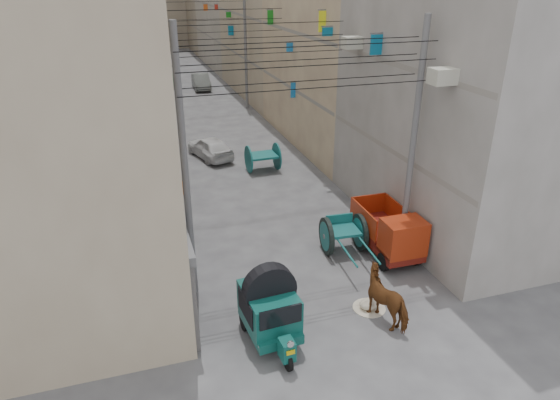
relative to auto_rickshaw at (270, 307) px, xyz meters
name	(u,v)px	position (x,y,z in m)	size (l,w,h in m)	color
building_row_left	(69,12)	(-6.01, 30.91, 5.44)	(8.00, 62.00, 14.00)	tan
building_row_right	(279,7)	(9.98, 30.91, 5.44)	(8.00, 62.00, 14.00)	#A09A96
shutters_left	(166,195)	(-1.93, 7.15, 0.47)	(0.18, 14.40, 2.88)	#47474B
signboards	(212,80)	(1.98, 18.44, 2.41)	(8.22, 40.52, 5.67)	#17811C
ac_units	(398,28)	(5.64, 4.45, 6.41)	(0.70, 6.55, 3.35)	#B4B3A2
utility_poles	(229,86)	(1.99, 13.78, 2.98)	(7.40, 22.20, 8.00)	#5E5E61
overhead_cables	(239,32)	(1.99, 11.18, 5.74)	(7.40, 22.52, 1.12)	black
auto_rickshaw	(270,307)	(0.00, 0.00, 0.00)	(1.52, 2.51, 1.74)	black
tonga_cart	(343,234)	(3.79, 3.69, -0.33)	(1.47, 3.03, 1.34)	black
mini_truck	(392,236)	(5.18, 2.80, -0.18)	(1.45, 3.14, 1.76)	black
second_cart	(263,157)	(3.23, 12.18, -0.30)	(1.57, 1.40, 1.36)	#145A59
feed_sack	(369,304)	(3.17, 0.38, -0.87)	(0.61, 0.49, 0.30)	#BCB19C
horse	(389,297)	(3.42, -0.22, -0.28)	(0.80, 1.75, 1.48)	maroon
distant_car_white	(210,147)	(1.07, 14.87, -0.44)	(1.37, 3.41, 1.16)	silver
distant_car_grey	(201,82)	(3.46, 32.28, -0.41)	(1.30, 3.73, 1.23)	#545955
distant_car_green	(168,79)	(0.91, 34.79, -0.49)	(1.49, 3.68, 1.07)	#205F3F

